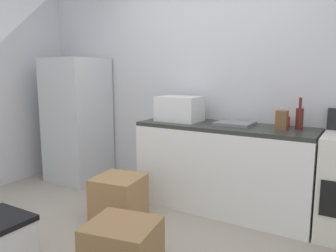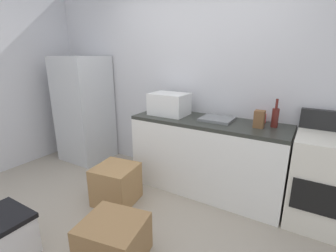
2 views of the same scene
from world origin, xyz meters
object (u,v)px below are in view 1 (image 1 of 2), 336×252
object	(u,v)px
microwave	(180,109)
storage_bin	(0,241)
cardboard_box_small	(119,198)
cardboard_box_large	(122,245)
refrigerator	(77,120)
coffee_mug	(286,121)
knife_block	(282,120)
wine_bottle	(299,118)

from	to	relation	value
microwave	storage_bin	world-z (taller)	microwave
cardboard_box_small	cardboard_box_large	bearing A→B (deg)	-48.97
refrigerator	cardboard_box_small	distance (m)	1.58
microwave	storage_bin	size ratio (longest dim) A/B	1.00
microwave	storage_bin	bearing A→B (deg)	-104.94
coffee_mug	knife_block	size ratio (longest dim) A/B	0.56
cardboard_box_large	cardboard_box_small	size ratio (longest dim) A/B	1.13
wine_bottle	coffee_mug	xyz separation A→B (m)	(-0.15, 0.12, -0.06)
cardboard_box_small	storage_bin	xyz separation A→B (m)	(-0.26, -1.07, -0.02)
wine_bottle	cardboard_box_small	size ratio (longest dim) A/B	0.68
wine_bottle	cardboard_box_large	world-z (taller)	wine_bottle
wine_bottle	cardboard_box_large	distance (m)	1.95
wine_bottle	cardboard_box_small	world-z (taller)	wine_bottle
coffee_mug	knife_block	bearing A→B (deg)	-87.92
microwave	cardboard_box_large	size ratio (longest dim) A/B	0.93
wine_bottle	cardboard_box_small	distance (m)	1.88
refrigerator	wine_bottle	distance (m)	2.76
refrigerator	coffee_mug	world-z (taller)	refrigerator
microwave	wine_bottle	bearing A→B (deg)	4.18
coffee_mug	storage_bin	xyz separation A→B (m)	(-1.58, -2.06, -0.76)
refrigerator	wine_bottle	xyz separation A→B (m)	(2.75, 0.15, 0.20)
knife_block	storage_bin	xyz separation A→B (m)	(-1.59, -1.84, -0.80)
microwave	knife_block	distance (m)	1.09
coffee_mug	cardboard_box_large	bearing A→B (deg)	-115.56
coffee_mug	knife_block	world-z (taller)	knife_block
refrigerator	cardboard_box_large	distance (m)	2.36
refrigerator	microwave	world-z (taller)	refrigerator
knife_block	cardboard_box_large	distance (m)	1.80
microwave	knife_block	xyz separation A→B (m)	(1.09, -0.01, -0.05)
storage_bin	refrigerator	bearing A→B (deg)	119.73
cardboard_box_small	wine_bottle	bearing A→B (deg)	30.60
coffee_mug	storage_bin	size ratio (longest dim) A/B	0.22
cardboard_box_small	storage_bin	size ratio (longest dim) A/B	0.95
knife_block	cardboard_box_large	xyz separation A→B (m)	(-0.78, -1.40, -0.82)
storage_bin	cardboard_box_large	bearing A→B (deg)	28.70
refrigerator	cardboard_box_large	world-z (taller)	refrigerator
refrigerator	microwave	bearing A→B (deg)	2.20
microwave	coffee_mug	size ratio (longest dim) A/B	4.60
cardboard_box_large	refrigerator	bearing A→B (deg)	143.53
storage_bin	coffee_mug	bearing A→B (deg)	52.52
coffee_mug	storage_bin	distance (m)	2.70
refrigerator	cardboard_box_large	bearing A→B (deg)	-36.47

